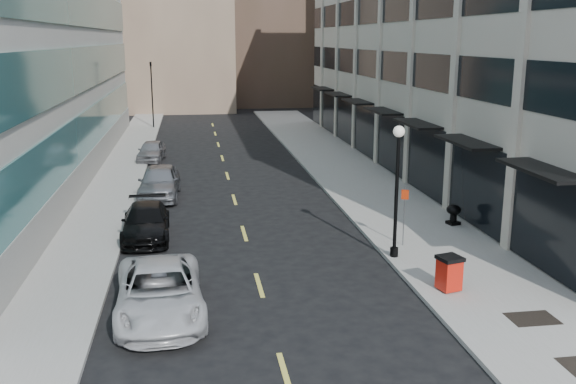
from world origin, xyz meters
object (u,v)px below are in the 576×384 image
object	(u,v)px
car_silver_sedan	(159,182)
car_grey_sedan	(152,151)
car_white_van	(160,292)
traffic_signal	(151,66)
lamppost	(397,179)
sign_post	(404,207)
car_black_pickup	(146,222)
trash_bin	(449,272)
urn_planter	(454,212)

from	to	relation	value
car_silver_sedan	car_grey_sedan	world-z (taller)	car_silver_sedan
car_white_van	car_grey_sedan	size ratio (longest dim) A/B	1.36
traffic_signal	lamppost	distance (m)	39.83
car_silver_sedan	sign_post	world-z (taller)	sign_post
car_silver_sedan	car_white_van	bearing A→B (deg)	-85.19
sign_post	car_black_pickup	bearing A→B (deg)	-172.91
car_silver_sedan	car_grey_sedan	size ratio (longest dim) A/B	1.24
car_silver_sedan	traffic_signal	bearing A→B (deg)	95.95
lamppost	car_grey_sedan	bearing A→B (deg)	114.72
car_grey_sedan	sign_post	xyz separation A→B (m)	(10.87, -20.69, 1.02)
lamppost	car_black_pickup	bearing A→B (deg)	155.67
car_white_van	sign_post	xyz separation A→B (m)	(9.27, 5.00, 0.94)
car_black_pickup	trash_bin	world-z (taller)	car_black_pickup
traffic_signal	car_black_pickup	size ratio (longest dim) A/B	1.47
car_silver_sedan	lamppost	xyz separation A→B (m)	(9.13, -11.25, 2.26)
car_silver_sedan	car_grey_sedan	distance (m)	10.73
car_silver_sedan	trash_bin	world-z (taller)	car_silver_sedan
car_grey_sedan	sign_post	bearing A→B (deg)	-56.37
car_black_pickup	car_silver_sedan	bearing A→B (deg)	86.54
car_black_pickup	sign_post	bearing A→B (deg)	-17.70
car_silver_sedan	urn_planter	bearing A→B (deg)	-27.54
car_grey_sedan	traffic_signal	bearing A→B (deg)	98.38
lamppost	car_white_van	bearing A→B (deg)	-156.19
trash_bin	sign_post	xyz separation A→B (m)	(0.06, 4.74, 0.93)
traffic_signal	lamppost	world-z (taller)	traffic_signal
traffic_signal	car_black_pickup	world-z (taller)	traffic_signal
car_black_pickup	sign_post	xyz separation A→B (m)	(10.17, -3.00, 1.02)
car_grey_sedan	lamppost	size ratio (longest dim) A/B	0.80
car_silver_sedan	lamppost	size ratio (longest dim) A/B	1.00
car_white_van	car_grey_sedan	distance (m)	25.73
traffic_signal	urn_planter	world-z (taller)	traffic_signal
car_grey_sedan	trash_bin	xyz separation A→B (m)	(10.81, -25.43, 0.08)
traffic_signal	car_silver_sedan	xyz separation A→B (m)	(1.67, -27.00, -4.86)
sign_post	car_white_van	bearing A→B (deg)	-128.12
car_black_pickup	car_silver_sedan	xyz separation A→B (m)	(0.27, 7.00, 0.17)
car_black_pickup	car_silver_sedan	world-z (taller)	car_silver_sedan
car_grey_sedan	urn_planter	xyz separation A→B (m)	(14.01, -18.20, -0.00)
trash_bin	urn_planter	xyz separation A→B (m)	(3.20, 7.23, -0.08)
lamppost	urn_planter	size ratio (longest dim) A/B	5.68
lamppost	trash_bin	bearing A→B (deg)	-78.52
car_grey_sedan	urn_planter	bearing A→B (deg)	-46.49
car_white_van	lamppost	xyz separation A→B (m)	(8.50, 3.75, 2.35)
car_white_van	car_grey_sedan	bearing A→B (deg)	90.52
car_grey_sedan	sign_post	distance (m)	23.39
car_white_van	trash_bin	world-z (taller)	car_white_van
traffic_signal	lamppost	bearing A→B (deg)	-74.23
car_black_pickup	car_grey_sedan	distance (m)	17.70
car_white_van	sign_post	bearing A→B (deg)	25.30
traffic_signal	urn_planter	size ratio (longest dim) A/B	7.83
lamppost	sign_post	bearing A→B (deg)	58.42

